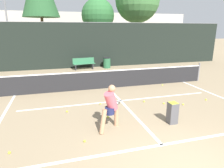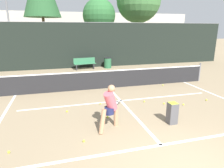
% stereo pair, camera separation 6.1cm
% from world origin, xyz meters
% --- Properties ---
extents(court_baseline_near, '(11.00, 0.10, 0.01)m').
position_xyz_m(court_baseline_near, '(0.00, 1.17, 0.00)').
color(court_baseline_near, white).
rests_on(court_baseline_near, ground).
extents(court_service_line, '(8.25, 0.10, 0.01)m').
position_xyz_m(court_service_line, '(0.00, 4.69, 0.00)').
color(court_service_line, white).
rests_on(court_service_line, ground).
extents(court_center_mark, '(0.10, 5.52, 0.01)m').
position_xyz_m(court_center_mark, '(0.00, 3.93, 0.00)').
color(court_center_mark, white).
rests_on(court_center_mark, ground).
extents(court_sideline_left, '(0.10, 6.52, 0.01)m').
position_xyz_m(court_sideline_left, '(-4.51, 3.93, 0.00)').
color(court_sideline_left, white).
rests_on(court_sideline_left, ground).
extents(court_sideline_right, '(0.10, 6.52, 0.01)m').
position_xyz_m(court_sideline_right, '(4.51, 3.93, 0.00)').
color(court_sideline_right, white).
rests_on(court_sideline_right, ground).
extents(net, '(11.09, 0.09, 1.07)m').
position_xyz_m(net, '(0.00, 6.69, 0.51)').
color(net, slate).
rests_on(net, ground).
extents(fence_back, '(24.00, 0.06, 3.48)m').
position_xyz_m(fence_back, '(0.00, 12.81, 1.73)').
color(fence_back, black).
rests_on(fence_back, ground).
extents(player_practicing, '(0.94, 1.02, 1.40)m').
position_xyz_m(player_practicing, '(-1.07, 2.43, 0.75)').
color(player_practicing, tan).
rests_on(player_practicing, ground).
extents(tennis_ball_scattered_0, '(0.07, 0.07, 0.07)m').
position_xyz_m(tennis_ball_scattered_0, '(2.29, 3.52, 0.03)').
color(tennis_ball_scattered_0, '#D1E033').
rests_on(tennis_ball_scattered_0, ground).
extents(tennis_ball_scattered_1, '(0.07, 0.07, 0.07)m').
position_xyz_m(tennis_ball_scattered_1, '(-2.29, 4.06, 0.03)').
color(tennis_ball_scattered_1, '#D1E033').
rests_on(tennis_ball_scattered_1, ground).
extents(tennis_ball_scattered_3, '(0.07, 0.07, 0.07)m').
position_xyz_m(tennis_ball_scattered_3, '(2.94, 6.34, 0.03)').
color(tennis_ball_scattered_3, '#D1E033').
rests_on(tennis_ball_scattered_3, ground).
extents(tennis_ball_scattered_4, '(0.07, 0.07, 0.07)m').
position_xyz_m(tennis_ball_scattered_4, '(3.57, 3.73, 0.03)').
color(tennis_ball_scattered_4, '#D1E033').
rests_on(tennis_ball_scattered_4, ground).
extents(tennis_ball_scattered_5, '(0.07, 0.07, 0.07)m').
position_xyz_m(tennis_ball_scattered_5, '(0.90, 4.26, 0.03)').
color(tennis_ball_scattered_5, '#D1E033').
rests_on(tennis_ball_scattered_5, ground).
extents(tennis_ball_scattered_6, '(0.07, 0.07, 0.07)m').
position_xyz_m(tennis_ball_scattered_6, '(1.59, 3.83, 0.03)').
color(tennis_ball_scattered_6, '#D1E033').
rests_on(tennis_ball_scattered_6, ground).
extents(tennis_ball_scattered_7, '(0.07, 0.07, 0.07)m').
position_xyz_m(tennis_ball_scattered_7, '(-0.96, 3.18, 0.03)').
color(tennis_ball_scattered_7, '#D1E033').
rests_on(tennis_ball_scattered_7, ground).
extents(tennis_ball_scattered_8, '(0.07, 0.07, 0.07)m').
position_xyz_m(tennis_ball_scattered_8, '(-3.83, 1.85, 0.03)').
color(tennis_ball_scattered_8, '#D1E033').
rests_on(tennis_ball_scattered_8, ground).
extents(tennis_ball_scattered_9, '(0.07, 0.07, 0.07)m').
position_xyz_m(tennis_ball_scattered_9, '(-0.93, 4.51, 0.03)').
color(tennis_ball_scattered_9, '#D1E033').
rests_on(tennis_ball_scattered_9, ground).
extents(tennis_ball_scattered_10, '(0.07, 0.07, 0.07)m').
position_xyz_m(tennis_ball_scattered_10, '(-1.96, 1.86, 0.03)').
color(tennis_ball_scattered_10, '#D1E033').
rests_on(tennis_ball_scattered_10, ground).
extents(ball_hopper, '(0.28, 0.28, 0.71)m').
position_xyz_m(ball_hopper, '(0.96, 2.24, 0.37)').
color(ball_hopper, '#4C4C51').
rests_on(ball_hopper, ground).
extents(courtside_bench, '(1.70, 0.60, 0.86)m').
position_xyz_m(courtside_bench, '(-0.51, 12.05, 0.47)').
color(courtside_bench, '#33724C').
rests_on(courtside_bench, ground).
extents(trash_bin, '(0.59, 0.59, 0.82)m').
position_xyz_m(trash_bin, '(1.31, 12.11, 0.41)').
color(trash_bin, '#28603D').
rests_on(trash_bin, ground).
extents(parked_car, '(1.81, 4.60, 1.41)m').
position_xyz_m(parked_car, '(2.41, 16.84, 0.59)').
color(parked_car, black).
rests_on(parked_car, ground).
extents(floodlight_mast, '(1.10, 0.24, 7.92)m').
position_xyz_m(floodlight_mast, '(-6.86, 19.55, 5.09)').
color(floodlight_mast, slate).
rests_on(floodlight_mast, ground).
extents(tree_mid, '(4.71, 4.71, 8.28)m').
position_xyz_m(tree_mid, '(6.30, 18.29, 5.92)').
color(tree_mid, brown).
rests_on(tree_mid, ground).
extents(tree_east, '(3.49, 3.49, 6.14)m').
position_xyz_m(tree_east, '(2.12, 19.03, 4.38)').
color(tree_east, brown).
rests_on(tree_east, ground).
extents(building_far, '(36.00, 2.40, 5.28)m').
position_xyz_m(building_far, '(0.00, 27.98, 2.64)').
color(building_far, '#B2ADA3').
rests_on(building_far, ground).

